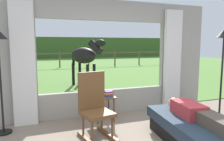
{
  "coord_description": "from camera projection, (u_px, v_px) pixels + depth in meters",
  "views": [
    {
      "loc": [
        -1.44,
        -2.25,
        1.58
      ],
      "look_at": [
        0.0,
        1.8,
        1.05
      ],
      "focal_mm": 33.81,
      "sensor_mm": 36.0,
      "label": 1
    }
  ],
  "objects": [
    {
      "name": "recliner_sofa",
      "position": [
        194.0,
        131.0,
        3.34
      ],
      "size": [
        1.1,
        1.8,
        0.42
      ],
      "rotation": [
        0.0,
        0.0,
        -0.12
      ],
      "color": "black",
      "rests_on": "ground_plane"
    },
    {
      "name": "side_table",
      "position": [
        103.0,
        100.0,
        4.38
      ],
      "size": [
        0.44,
        0.44,
        0.52
      ],
      "color": "brown",
      "rests_on": "ground_plane"
    },
    {
      "name": "back_wall_with_window",
      "position": [
        105.0,
        59.0,
        4.73
      ],
      "size": [
        5.2,
        0.12,
        2.55
      ],
      "color": "#9E998E",
      "rests_on": "ground_plane"
    },
    {
      "name": "distant_hill_ridge",
      "position": [
        50.0,
        48.0,
        24.12
      ],
      "size": [
        36.0,
        2.0,
        2.4
      ],
      "primitive_type": "cube",
      "color": "#3B5B28",
      "rests_on": "ground_plane"
    },
    {
      "name": "pasture_tree",
      "position": [
        26.0,
        42.0,
        8.02
      ],
      "size": [
        0.92,
        1.38,
        3.13
      ],
      "color": "#4C3823",
      "rests_on": "outdoor_pasture_lawn"
    },
    {
      "name": "curtain_panel_right",
      "position": [
        172.0,
        60.0,
        5.17
      ],
      "size": [
        0.44,
        0.1,
        2.4
      ],
      "primitive_type": "cube",
      "color": "silver",
      "rests_on": "ground_plane"
    },
    {
      "name": "book_stack",
      "position": [
        109.0,
        94.0,
        4.34
      ],
      "size": [
        0.19,
        0.16,
        0.11
      ],
      "color": "#23478C",
      "rests_on": "side_table"
    },
    {
      "name": "rocking_chair",
      "position": [
        94.0,
        106.0,
        3.57
      ],
      "size": [
        0.58,
        0.76,
        1.12
      ],
      "rotation": [
        0.0,
        0.0,
        0.2
      ],
      "color": "brown",
      "rests_on": "ground_plane"
    },
    {
      "name": "horse",
      "position": [
        85.0,
        56.0,
        7.84
      ],
      "size": [
        1.17,
        1.75,
        1.73
      ],
      "rotation": [
        0.0,
        0.0,
        -2.65
      ],
      "color": "black",
      "rests_on": "outdoor_pasture_lawn"
    },
    {
      "name": "floor_lamp_right",
      "position": [
        223.0,
        47.0,
        4.07
      ],
      "size": [
        0.32,
        0.32,
        1.89
      ],
      "color": "black",
      "rests_on": "ground_plane"
    },
    {
      "name": "potted_plant",
      "position": [
        99.0,
        87.0,
        4.37
      ],
      "size": [
        0.22,
        0.22,
        0.32
      ],
      "color": "#9E6042",
      "rests_on": "side_table"
    },
    {
      "name": "outdoor_pasture_lawn",
      "position": [
        59.0,
        66.0,
        15.07
      ],
      "size": [
        36.0,
        21.68,
        0.02
      ],
      "primitive_type": "cube",
      "color": "#568438",
      "rests_on": "ground_plane"
    },
    {
      "name": "curtain_panel_left",
      "position": [
        24.0,
        64.0,
        4.05
      ],
      "size": [
        0.44,
        0.1,
        2.4
      ],
      "primitive_type": "cube",
      "color": "silver",
      "rests_on": "ground_plane"
    },
    {
      "name": "reclining_person",
      "position": [
        197.0,
        114.0,
        3.25
      ],
      "size": [
        0.41,
        1.44,
        0.22
      ],
      "rotation": [
        0.0,
        0.0,
        -0.12
      ],
      "color": "#B23338",
      "rests_on": "recliner_sofa"
    },
    {
      "name": "pasture_fence_line",
      "position": [
        60.0,
        57.0,
        14.25
      ],
      "size": [
        16.1,
        0.1,
        1.1
      ],
      "color": "brown",
      "rests_on": "outdoor_pasture_lawn"
    }
  ]
}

